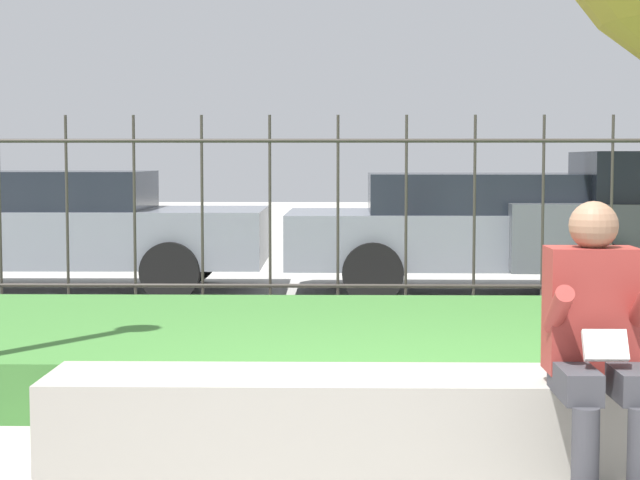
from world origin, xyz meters
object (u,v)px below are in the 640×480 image
person_seated_reader (597,335)px  car_parked_center (503,228)px  stone_bench (386,426)px  car_parked_left (41,226)px

person_seated_reader → car_parked_center: car_parked_center is taller
stone_bench → car_parked_left: size_ratio=0.66×
stone_bench → person_seated_reader: size_ratio=2.52×
person_seated_reader → car_parked_left: car_parked_left is taller
stone_bench → car_parked_center: (1.49, 6.35, 0.49)m
person_seated_reader → car_parked_center: 6.71m
car_parked_center → stone_bench: bearing=-102.7°
stone_bench → car_parked_left: (-3.38, 6.44, 0.50)m
stone_bench → car_parked_center: car_parked_center is taller
person_seated_reader → car_parked_center: (0.62, 6.68, 0.02)m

